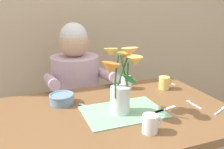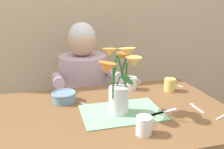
{
  "view_description": "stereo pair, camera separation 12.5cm",
  "coord_description": "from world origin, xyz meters",
  "px_view_note": "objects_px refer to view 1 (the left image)",
  "views": [
    {
      "loc": [
        -0.43,
        -1.06,
        1.28
      ],
      "look_at": [
        0.01,
        0.05,
        0.92
      ],
      "focal_mm": 39.6,
      "sensor_mm": 36.0,
      "label": 1
    },
    {
      "loc": [
        -0.31,
        -1.1,
        1.28
      ],
      "look_at": [
        0.01,
        0.05,
        0.92
      ],
      "focal_mm": 39.6,
      "sensor_mm": 36.0,
      "label": 2
    }
  ],
  "objects_px": {
    "flower_vase": "(121,81)",
    "coffee_cup": "(127,83)",
    "seated_person": "(77,101)",
    "ceramic_mug": "(150,124)",
    "ceramic_bowl": "(62,98)",
    "tea_cup": "(164,83)",
    "dinner_knife": "(162,111)"
  },
  "relations": [
    {
      "from": "flower_vase",
      "to": "coffee_cup",
      "type": "height_order",
      "value": "flower_vase"
    },
    {
      "from": "seated_person",
      "to": "ceramic_mug",
      "type": "xyz_separation_m",
      "value": [
        0.12,
        -0.86,
        0.22
      ]
    },
    {
      "from": "seated_person",
      "to": "ceramic_bowl",
      "type": "bearing_deg",
      "value": -109.2
    },
    {
      "from": "seated_person",
      "to": "tea_cup",
      "type": "distance_m",
      "value": 0.67
    },
    {
      "from": "dinner_knife",
      "to": "coffee_cup",
      "type": "distance_m",
      "value": 0.37
    },
    {
      "from": "seated_person",
      "to": "coffee_cup",
      "type": "xyz_separation_m",
      "value": [
        0.25,
        -0.34,
        0.22
      ]
    },
    {
      "from": "flower_vase",
      "to": "coffee_cup",
      "type": "relative_size",
      "value": 3.68
    },
    {
      "from": "ceramic_mug",
      "to": "coffee_cup",
      "type": "bearing_deg",
      "value": 76.18
    },
    {
      "from": "flower_vase",
      "to": "ceramic_mug",
      "type": "relative_size",
      "value": 3.68
    },
    {
      "from": "ceramic_bowl",
      "to": "coffee_cup",
      "type": "height_order",
      "value": "coffee_cup"
    },
    {
      "from": "ceramic_mug",
      "to": "ceramic_bowl",
      "type": "bearing_deg",
      "value": 124.09
    },
    {
      "from": "flower_vase",
      "to": "ceramic_bowl",
      "type": "distance_m",
      "value": 0.37
    },
    {
      "from": "dinner_knife",
      "to": "tea_cup",
      "type": "height_order",
      "value": "tea_cup"
    },
    {
      "from": "ceramic_bowl",
      "to": "dinner_knife",
      "type": "height_order",
      "value": "ceramic_bowl"
    },
    {
      "from": "seated_person",
      "to": "flower_vase",
      "type": "height_order",
      "value": "seated_person"
    },
    {
      "from": "dinner_knife",
      "to": "tea_cup",
      "type": "bearing_deg",
      "value": 42.45
    },
    {
      "from": "seated_person",
      "to": "tea_cup",
      "type": "xyz_separation_m",
      "value": [
        0.47,
        -0.43,
        0.22
      ]
    },
    {
      "from": "flower_vase",
      "to": "ceramic_bowl",
      "type": "relative_size",
      "value": 2.52
    },
    {
      "from": "flower_vase",
      "to": "dinner_knife",
      "type": "bearing_deg",
      "value": -12.79
    },
    {
      "from": "seated_person",
      "to": "tea_cup",
      "type": "bearing_deg",
      "value": -39.21
    },
    {
      "from": "ceramic_bowl",
      "to": "ceramic_mug",
      "type": "bearing_deg",
      "value": -55.91
    },
    {
      "from": "flower_vase",
      "to": "dinner_knife",
      "type": "distance_m",
      "value": 0.27
    },
    {
      "from": "tea_cup",
      "to": "ceramic_bowl",
      "type": "bearing_deg",
      "value": 179.88
    },
    {
      "from": "ceramic_bowl",
      "to": "tea_cup",
      "type": "xyz_separation_m",
      "value": [
        0.64,
        -0.0,
        0.01
      ]
    },
    {
      "from": "seated_person",
      "to": "dinner_knife",
      "type": "relative_size",
      "value": 5.97
    },
    {
      "from": "ceramic_bowl",
      "to": "ceramic_mug",
      "type": "xyz_separation_m",
      "value": [
        0.3,
        -0.44,
        0.01
      ]
    },
    {
      "from": "dinner_knife",
      "to": "tea_cup",
      "type": "distance_m",
      "value": 0.34
    },
    {
      "from": "flower_vase",
      "to": "tea_cup",
      "type": "height_order",
      "value": "flower_vase"
    },
    {
      "from": "ceramic_bowl",
      "to": "tea_cup",
      "type": "distance_m",
      "value": 0.64
    },
    {
      "from": "tea_cup",
      "to": "ceramic_mug",
      "type": "xyz_separation_m",
      "value": [
        -0.35,
        -0.44,
        0.0
      ]
    },
    {
      "from": "seated_person",
      "to": "flower_vase",
      "type": "distance_m",
      "value": 0.74
    },
    {
      "from": "seated_person",
      "to": "tea_cup",
      "type": "relative_size",
      "value": 12.2
    }
  ]
}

